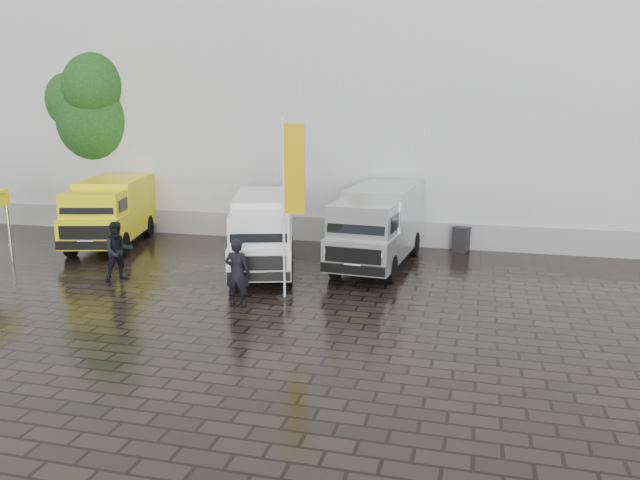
# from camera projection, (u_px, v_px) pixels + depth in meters

# --- Properties ---
(ground) EXTENTS (120.00, 120.00, 0.00)m
(ground) POSITION_uv_depth(u_px,v_px,m) (294.00, 301.00, 18.00)
(ground) COLOR black
(ground) RESTS_ON ground
(exhibition_hall) EXTENTS (44.00, 16.00, 12.00)m
(exhibition_hall) POSITION_uv_depth(u_px,v_px,m) (423.00, 95.00, 31.36)
(exhibition_hall) COLOR silver
(exhibition_hall) RESTS_ON ground
(hall_plinth) EXTENTS (44.00, 0.15, 1.00)m
(hall_plinth) POSITION_uv_depth(u_px,v_px,m) (399.00, 233.00, 24.92)
(hall_plinth) COLOR gray
(hall_plinth) RESTS_ON ground
(van_yellow) EXTENTS (3.57, 6.04, 2.62)m
(van_yellow) POSITION_uv_depth(u_px,v_px,m) (111.00, 213.00, 24.76)
(van_yellow) COLOR #FFEE0D
(van_yellow) RESTS_ON ground
(van_white) EXTENTS (3.49, 6.08, 2.50)m
(van_white) POSITION_uv_depth(u_px,v_px,m) (263.00, 234.00, 21.10)
(van_white) COLOR white
(van_white) RESTS_ON ground
(van_silver) EXTENTS (2.59, 6.40, 2.71)m
(van_silver) POSITION_uv_depth(u_px,v_px,m) (378.00, 227.00, 21.75)
(van_silver) COLOR #B5B8BA
(van_silver) RESTS_ON ground
(flagpole) EXTENTS (0.88, 0.50, 5.25)m
(flagpole) POSITION_uv_depth(u_px,v_px,m) (290.00, 199.00, 17.61)
(flagpole) COLOR black
(flagpole) RESTS_ON ground
(tree) EXTENTS (4.49, 4.49, 8.07)m
(tree) POSITION_uv_depth(u_px,v_px,m) (106.00, 112.00, 28.80)
(tree) COLOR black
(tree) RESTS_ON ground
(wheelie_bin) EXTENTS (0.72, 0.72, 0.95)m
(wheelie_bin) POSITION_uv_depth(u_px,v_px,m) (461.00, 239.00, 23.96)
(wheelie_bin) COLOR black
(wheelie_bin) RESTS_ON ground
(person_front) EXTENTS (0.72, 0.49, 1.94)m
(person_front) POSITION_uv_depth(u_px,v_px,m) (237.00, 273.00, 17.37)
(person_front) COLOR black
(person_front) RESTS_ON ground
(person_tent) EXTENTS (1.17, 1.18, 1.92)m
(person_tent) POSITION_uv_depth(u_px,v_px,m) (118.00, 251.00, 19.91)
(person_tent) COLOR black
(person_tent) RESTS_ON ground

